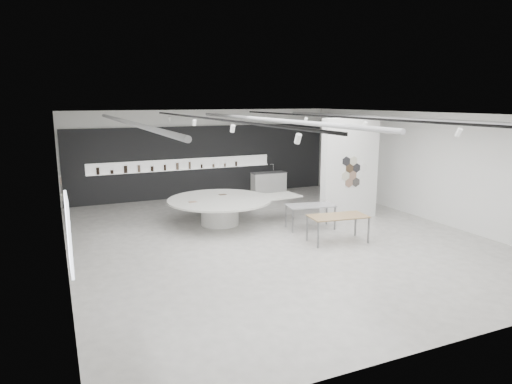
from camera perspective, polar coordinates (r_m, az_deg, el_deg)
name	(u,v)px	position (r m, az deg, el deg)	size (l,w,h in m)	color
room	(271,172)	(13.86, 1.94, 2.55)	(12.02, 14.02, 3.82)	#B8B5AE
back_wall_display	(203,161)	(20.33, -6.65, 3.81)	(11.80, 0.27, 3.10)	black
partition_column	(350,169)	(16.58, 11.65, 2.83)	(2.20, 0.38, 3.60)	white
display_island	(222,208)	(15.68, -4.27, -1.95)	(4.81, 3.91, 0.91)	white
sample_table_wood	(338,218)	(13.89, 10.22, -3.18)	(1.82, 1.06, 0.81)	olive
sample_table_stone	(310,207)	(15.21, 6.82, -1.88)	(1.67, 1.03, 0.80)	gray
kitchen_counter	(269,182)	(21.23, 1.60, 1.25)	(1.64, 0.67, 1.28)	white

